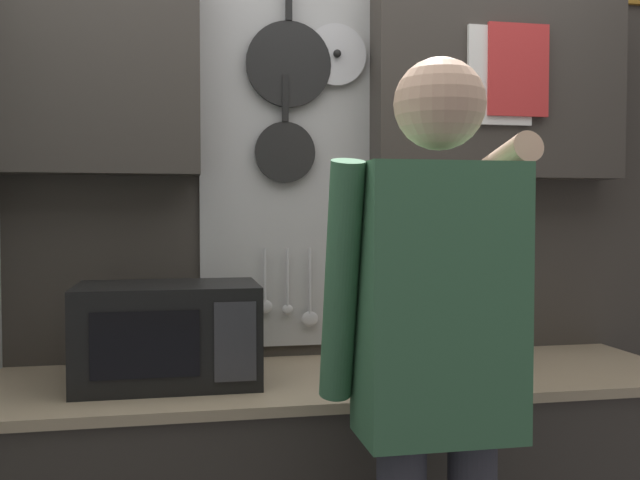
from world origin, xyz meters
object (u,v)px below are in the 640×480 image
Objects in this scene: knife_block at (478,340)px; person at (436,355)px; utensil_crock at (363,349)px; microwave at (168,334)px.

person is at bearing -122.32° from knife_block.
utensil_crock is (-0.39, 0.00, -0.01)m from knife_block.
knife_block is at bearing 0.04° from microwave.
utensil_crock is at bearing 93.30° from person.
utensil_crock is 0.19× the size of person.
knife_block is (1.00, 0.00, -0.05)m from microwave.
person is (0.03, -0.57, 0.09)m from utensil_crock.
utensil_crock is at bearing 179.87° from knife_block.
microwave is 1.00m from knife_block.
knife_block is at bearing 57.68° from person.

